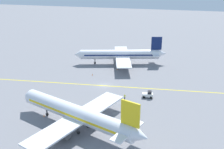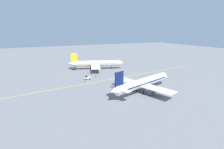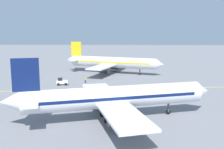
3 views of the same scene
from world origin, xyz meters
TOP-DOWN VIEW (x-y plane):
  - ground_plane at (0.00, 0.00)m, footprint 400.00×400.00m
  - apron_yellow_centreline at (0.00, 0.00)m, footprint 14.14×119.26m
  - airplane_at_gate at (-24.88, -1.42)m, footprint 28.15×34.50m
  - airplane_adjacent_stand at (22.49, 0.28)m, footprint 28.33×34.87m
  - baggage_tug_white at (-4.71, -14.28)m, footprint 2.08×3.17m
  - ground_crew_worker at (-7.84, -8.32)m, footprint 0.44×0.44m
  - traffic_cone_near_nose at (7.61, 6.69)m, footprint 0.32×0.32m
  - traffic_cone_mid_apron at (-22.10, 8.65)m, footprint 0.32×0.32m
  - traffic_cone_by_wingtip at (15.14, -0.22)m, footprint 0.32×0.32m

SIDE VIEW (x-z plane):
  - ground_plane at x=0.00m, z-range 0.00..0.00m
  - apron_yellow_centreline at x=0.00m, z-range 0.00..0.01m
  - traffic_cone_near_nose at x=7.61m, z-range 0.00..0.55m
  - traffic_cone_mid_apron at x=-22.10m, z-range 0.00..0.55m
  - traffic_cone_by_wingtip at x=15.14m, z-range 0.00..0.55m
  - baggage_tug_white at x=-4.71m, z-range -0.15..1.96m
  - ground_crew_worker at x=-7.84m, z-range 0.07..1.75m
  - airplane_at_gate at x=-24.88m, z-range -1.59..9.01m
  - airplane_adjacent_stand at x=22.49m, z-range -1.59..9.01m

